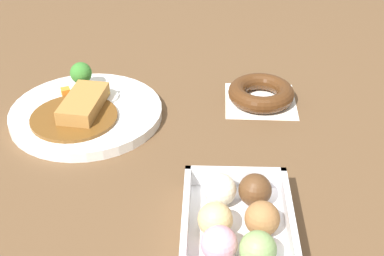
# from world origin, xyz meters

# --- Properties ---
(ground_plane) EXTENTS (1.60, 1.60, 0.00)m
(ground_plane) POSITION_xyz_m (0.00, 0.00, 0.00)
(ground_plane) COLOR brown
(curry_plate) EXTENTS (0.26, 0.26, 0.07)m
(curry_plate) POSITION_xyz_m (-0.12, -0.08, 0.01)
(curry_plate) COLOR white
(curry_plate) RESTS_ON ground_plane
(donut_box) EXTENTS (0.19, 0.14, 0.06)m
(donut_box) POSITION_xyz_m (0.16, 0.18, 0.02)
(donut_box) COLOR white
(donut_box) RESTS_ON ground_plane
(chocolate_ring_donut) EXTENTS (0.13, 0.13, 0.03)m
(chocolate_ring_donut) POSITION_xyz_m (-0.19, 0.23, 0.02)
(chocolate_ring_donut) COLOR white
(chocolate_ring_donut) RESTS_ON ground_plane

